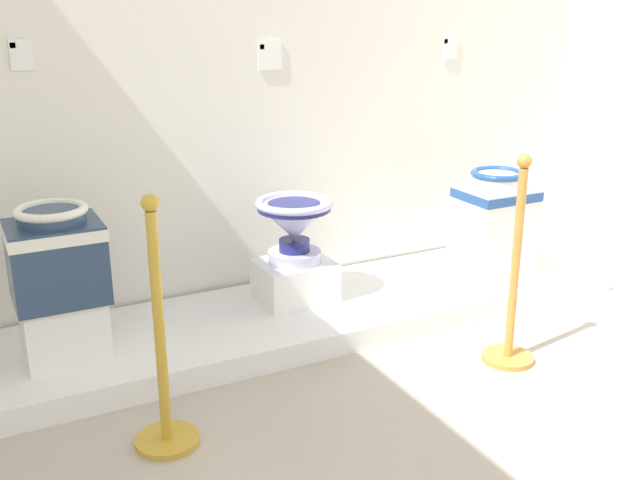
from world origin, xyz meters
TOP-DOWN VIEW (x-y plane):
  - wall_back at (2.07, 3.09)m, footprint 4.34×0.06m
  - display_platform at (2.07, 2.64)m, footprint 3.51×0.80m
  - plinth_block_rightmost at (0.91, 2.59)m, footprint 0.34×0.30m
  - antique_toilet_rightmost at (0.91, 2.59)m, footprint 0.38×0.34m
  - plinth_block_central_ornate at (2.07, 2.73)m, footprint 0.37×0.31m
  - antique_toilet_central_ornate at (2.07, 2.73)m, footprint 0.39×0.39m
  - plinth_block_pale_glazed at (3.23, 2.57)m, footprint 0.40×0.31m
  - antique_toilet_pale_glazed at (3.23, 2.57)m, footprint 0.38×0.33m
  - info_placard_first at (0.92, 3.05)m, footprint 0.10×0.01m
  - info_placard_second at (2.09, 3.05)m, footprint 0.13×0.01m
  - info_placard_third at (3.22, 3.05)m, footprint 0.10×0.01m
  - stanchion_post_near_left at (1.15, 1.92)m, footprint 0.24×0.24m
  - stanchion_post_near_right at (2.75, 1.85)m, footprint 0.24×0.24m

SIDE VIEW (x-z plane):
  - display_platform at x=2.07m, z-range 0.00..0.11m
  - plinth_block_pale_glazed at x=3.23m, z-range 0.11..0.29m
  - plinth_block_central_ornate at x=2.07m, z-range 0.11..0.32m
  - plinth_block_rightmost at x=0.91m, z-range 0.11..0.38m
  - stanchion_post_near_left at x=1.15m, z-range -0.19..0.78m
  - stanchion_post_near_right at x=2.75m, z-range -0.18..0.79m
  - antique_toilet_pale_glazed at x=3.23m, z-range 0.29..0.71m
  - antique_toilet_central_ornate at x=2.07m, z-range 0.37..0.70m
  - antique_toilet_rightmost at x=0.91m, z-range 0.39..0.80m
  - info_placard_second at x=2.09m, z-range 1.25..1.40m
  - info_placard_third at x=3.22m, z-range 1.27..1.39m
  - info_placard_first at x=0.92m, z-range 1.30..1.43m
  - wall_back at x=2.07m, z-range 0.00..3.14m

